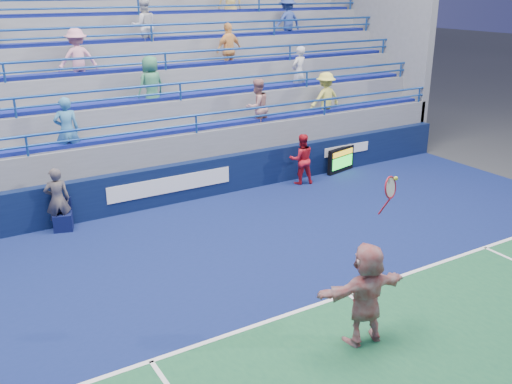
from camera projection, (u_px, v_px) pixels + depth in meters
ground at (347, 295)px, 11.22m from camera, size 120.00×120.00×0.00m
sponsor_wall at (201, 179)px, 16.26m from camera, size 18.00×0.32×1.10m
bleacher_stand at (151, 119)px, 18.95m from camera, size 18.00×5.60×6.13m
serve_speed_board at (341, 160)px, 18.48m from camera, size 1.19×0.41×0.82m
judge_chair at (63, 220)px, 14.14m from camera, size 0.56×0.57×0.80m
tennis_player at (366, 294)px, 9.48m from camera, size 1.74×0.72×2.92m
line_judge at (58, 200)px, 13.92m from camera, size 0.64×0.47×1.63m
ball_girl at (301, 159)px, 17.29m from camera, size 0.90×0.79×1.56m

